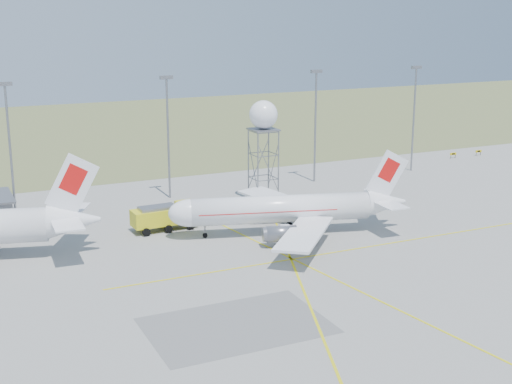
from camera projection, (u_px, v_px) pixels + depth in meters
name	position (u px, v px, depth m)	size (l,w,h in m)	color
ground	(496.00, 349.00, 66.65)	(400.00, 400.00, 0.00)	#979691
grass_strip	(117.00, 130.00, 189.46)	(400.00, 120.00, 0.03)	#606D3C
mast_a	(9.00, 138.00, 107.16)	(2.20, 0.50, 20.50)	slate
mast_b	(168.00, 127.00, 117.45)	(2.20, 0.50, 20.50)	slate
mast_c	(315.00, 117.00, 128.98)	(2.20, 0.50, 20.50)	slate
mast_d	(414.00, 110.00, 138.03)	(2.20, 0.50, 20.50)	slate
taxi_sign_near	(453.00, 154.00, 152.48)	(1.60, 0.17, 1.20)	black
taxi_sign_far	(479.00, 151.00, 155.36)	(1.60, 0.17, 1.20)	black
airliner_main	(284.00, 209.00, 100.15)	(33.87, 32.15, 11.68)	white
radar_tower	(263.00, 145.00, 116.03)	(4.62, 4.62, 16.74)	slate
fire_truck	(166.00, 218.00, 102.46)	(9.53, 4.06, 3.77)	yellow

